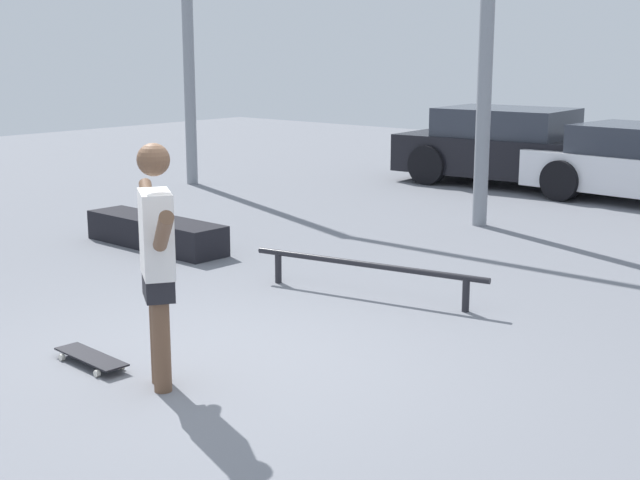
{
  "coord_description": "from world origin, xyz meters",
  "views": [
    {
      "loc": [
        4.86,
        -4.45,
        2.43
      ],
      "look_at": [
        -0.0,
        1.27,
        0.8
      ],
      "focal_mm": 50.0,
      "sensor_mm": 36.0,
      "label": 1
    }
  ],
  "objects_px": {
    "skateboard": "(91,357)",
    "grind_rail": "(367,269)",
    "parked_car_black": "(511,148)",
    "skateboarder": "(157,254)",
    "grind_box": "(156,233)"
  },
  "relations": [
    {
      "from": "skateboarder",
      "to": "grind_rail",
      "type": "xyz_separation_m",
      "value": [
        -0.33,
        2.89,
        -0.71
      ]
    },
    {
      "from": "skateboard",
      "to": "grind_rail",
      "type": "bearing_deg",
      "value": 85.41
    },
    {
      "from": "skateboard",
      "to": "grind_rail",
      "type": "xyz_separation_m",
      "value": [
        0.45,
        2.95,
        0.22
      ]
    },
    {
      "from": "skateboard",
      "to": "grind_rail",
      "type": "distance_m",
      "value": 3.0
    },
    {
      "from": "skateboarder",
      "to": "parked_car_black",
      "type": "bearing_deg",
      "value": 138.9
    },
    {
      "from": "skateboarder",
      "to": "parked_car_black",
      "type": "distance_m",
      "value": 10.83
    },
    {
      "from": "skateboard",
      "to": "grind_rail",
      "type": "relative_size",
      "value": 0.3
    },
    {
      "from": "skateboard",
      "to": "parked_car_black",
      "type": "height_order",
      "value": "parked_car_black"
    },
    {
      "from": "grind_rail",
      "to": "skateboarder",
      "type": "bearing_deg",
      "value": -83.58
    },
    {
      "from": "parked_car_black",
      "to": "grind_rail",
      "type": "bearing_deg",
      "value": -75.46
    },
    {
      "from": "grind_rail",
      "to": "skateboard",
      "type": "bearing_deg",
      "value": -98.57
    },
    {
      "from": "skateboarder",
      "to": "skateboard",
      "type": "bearing_deg",
      "value": -141.41
    },
    {
      "from": "skateboarder",
      "to": "grind_box",
      "type": "bearing_deg",
      "value": 174.74
    },
    {
      "from": "grind_rail",
      "to": "parked_car_black",
      "type": "height_order",
      "value": "parked_car_black"
    },
    {
      "from": "skateboarder",
      "to": "grind_rail",
      "type": "bearing_deg",
      "value": 130.11
    }
  ]
}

